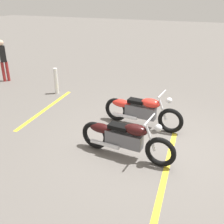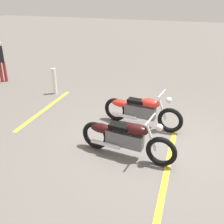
{
  "view_description": "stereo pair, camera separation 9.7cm",
  "coord_description": "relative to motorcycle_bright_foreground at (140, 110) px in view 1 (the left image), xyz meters",
  "views": [
    {
      "loc": [
        -1.26,
        5.56,
        3.36
      ],
      "look_at": [
        0.97,
        0.0,
        0.65
      ],
      "focal_mm": 42.83,
      "sensor_mm": 36.0,
      "label": 1
    },
    {
      "loc": [
        -1.17,
        5.6,
        3.36
      ],
      "look_at": [
        0.97,
        0.0,
        0.65
      ],
      "focal_mm": 42.83,
      "sensor_mm": 36.0,
      "label": 2
    }
  ],
  "objects": [
    {
      "name": "ground_plane",
      "position": [
        -0.47,
        0.78,
        -0.46
      ],
      "size": [
        60.0,
        60.0,
        0.0
      ],
      "primitive_type": "plane",
      "color": "#66605B"
    },
    {
      "name": "motorcycle_bright_foreground",
      "position": [
        0.0,
        0.0,
        0.0
      ],
      "size": [
        2.23,
        0.62,
        1.04
      ],
      "rotation": [
        0.0,
        0.0,
        3.05
      ],
      "color": "black",
      "rests_on": "ground"
    },
    {
      "name": "motorcycle_dark_foreground",
      "position": [
        -0.08,
        1.55,
        0.0
      ],
      "size": [
        2.23,
        0.62,
        1.04
      ],
      "rotation": [
        0.0,
        0.0,
        3.05
      ],
      "color": "black",
      "rests_on": "ground"
    },
    {
      "name": "bystander_near_row",
      "position": [
        6.22,
        -1.83,
        0.46
      ],
      "size": [
        0.29,
        0.29,
        1.66
      ],
      "rotation": [
        0.0,
        0.0,
        2.36
      ],
      "color": "maroon",
      "rests_on": "ground"
    },
    {
      "name": "bollard_post",
      "position": [
        3.5,
        -1.34,
        0.0
      ],
      "size": [
        0.14,
        0.14,
        0.93
      ],
      "primitive_type": "cylinder",
      "color": "white",
      "rests_on": "ground"
    },
    {
      "name": "parking_stripe_near",
      "position": [
        -1.08,
        1.67,
        -0.46
      ],
      "size": [
        0.33,
        3.2,
        0.01
      ],
      "primitive_type": "cube",
      "rotation": [
        0.0,
        0.0,
        1.64
      ],
      "color": "yellow",
      "rests_on": "ground"
    },
    {
      "name": "parking_stripe_mid",
      "position": [
        3.05,
        -0.04,
        -0.46
      ],
      "size": [
        0.33,
        3.2,
        0.01
      ],
      "primitive_type": "cube",
      "rotation": [
        0.0,
        0.0,
        1.64
      ],
      "color": "yellow",
      "rests_on": "ground"
    }
  ]
}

